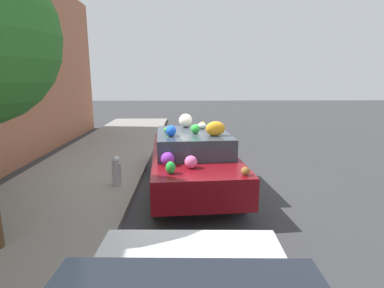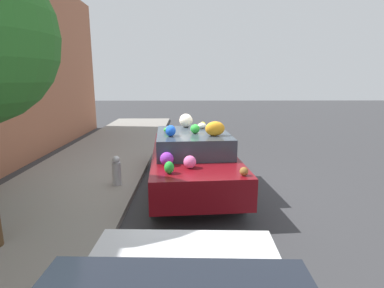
{
  "view_description": "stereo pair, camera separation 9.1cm",
  "coord_description": "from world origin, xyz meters",
  "views": [
    {
      "loc": [
        -6.86,
        -0.03,
        2.54
      ],
      "look_at": [
        0.0,
        -0.19,
        1.06
      ],
      "focal_mm": 28.0,
      "sensor_mm": 36.0,
      "label": 1
    },
    {
      "loc": [
        -6.86,
        -0.12,
        2.54
      ],
      "look_at": [
        0.0,
        -0.19,
        1.06
      ],
      "focal_mm": 28.0,
      "sensor_mm": 36.0,
      "label": 2
    }
  ],
  "objects": [
    {
      "name": "ground_plane",
      "position": [
        0.0,
        0.0,
        0.0
      ],
      "size": [
        60.0,
        60.0,
        0.0
      ],
      "primitive_type": "plane",
      "color": "#38383A"
    },
    {
      "name": "sidewalk_curb",
      "position": [
        0.0,
        2.7,
        0.06
      ],
      "size": [
        24.0,
        3.2,
        0.12
      ],
      "color": "gray",
      "rests_on": "ground"
    },
    {
      "name": "fire_hydrant",
      "position": [
        -0.18,
        1.56,
        0.46
      ],
      "size": [
        0.2,
        0.2,
        0.7
      ],
      "color": "#B2B2B7",
      "rests_on": "sidewalk_curb"
    },
    {
      "name": "art_car",
      "position": [
        -0.05,
        -0.2,
        0.74
      ],
      "size": [
        4.62,
        2.15,
        1.7
      ],
      "rotation": [
        0.0,
        0.0,
        0.08
      ],
      "color": "maroon",
      "rests_on": "ground"
    }
  ]
}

